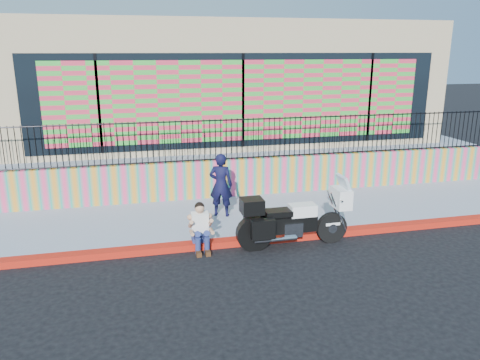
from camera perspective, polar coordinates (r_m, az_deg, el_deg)
name	(u,v)px	position (r m, az deg, el deg)	size (l,w,h in m)	color
ground	(284,240)	(11.17, 5.35, -7.32)	(90.00, 90.00, 0.00)	black
red_curb	(284,237)	(11.14, 5.35, -6.96)	(16.00, 0.30, 0.15)	#A2120B
sidewalk	(264,214)	(12.61, 2.98, -4.18)	(16.00, 3.00, 0.15)	#8991A4
mural_wall	(250,177)	(13.89, 1.19, 0.42)	(16.00, 0.20, 1.10)	#FB4278
metal_fence	(250,138)	(13.64, 1.22, 5.08)	(15.80, 0.04, 1.20)	black
elevated_platform	(218,146)	(18.76, -2.69, 4.16)	(16.00, 10.00, 1.25)	#8991A4
storefront_building	(218,79)	(18.21, -2.67, 12.14)	(14.00, 8.06, 4.00)	tan
police_motorcycle	(292,218)	(10.64, 6.33, -4.65)	(2.58, 0.85, 1.60)	black
police_officer	(221,185)	(12.05, -2.35, -0.60)	(0.60, 0.40, 1.66)	black
seated_man	(201,231)	(10.46, -4.78, -6.28)	(0.54, 0.71, 1.06)	navy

